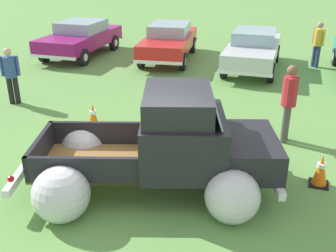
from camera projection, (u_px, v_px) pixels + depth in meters
ground_plane at (148, 187)px, 7.49m from camera, size 80.00×80.00×0.00m
vintage_pickup_truck at (168, 152)px, 7.18m from camera, size 4.99×3.79×1.96m
show_car_0 at (81, 37)px, 16.63m from camera, size 2.04×4.43×1.43m
show_car_1 at (169, 40)px, 16.03m from camera, size 2.44×4.73×1.43m
show_car_2 at (253, 48)px, 14.71m from camera, size 1.91×4.59×1.43m
spectator_0 at (289, 99)px, 8.91m from camera, size 0.37×0.54×1.82m
spectator_1 at (11, 73)px, 11.26m from camera, size 0.51×0.46×1.63m
spectator_2 at (318, 42)px, 14.88m from camera, size 0.48×0.48×1.69m
lane_cone_0 at (321, 170)px, 7.46m from camera, size 0.36×0.36×0.63m
lane_cone_1 at (93, 116)px, 9.90m from camera, size 0.36×0.36×0.63m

